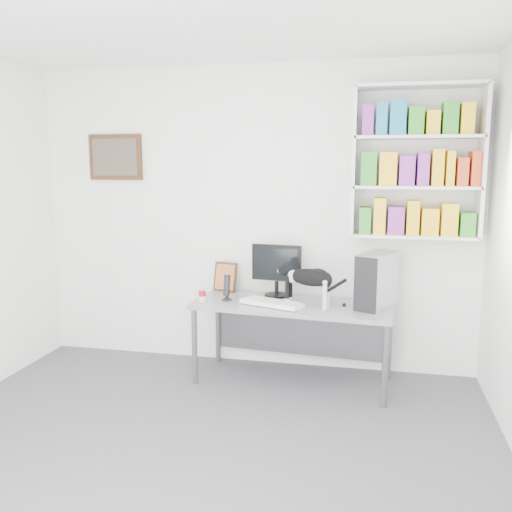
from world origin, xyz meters
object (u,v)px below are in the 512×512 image
bookshelf (417,162)px  soup_can (202,296)px  monitor (277,270)px  pc_tower (377,280)px  desk (293,343)px  speaker (227,287)px  leaning_print (225,276)px  keyboard (272,303)px  cat (309,287)px

bookshelf → soup_can: size_ratio=13.79×
bookshelf → monitor: bearing=-177.1°
monitor → pc_tower: size_ratio=1.05×
desk → speaker: (-0.57, -0.01, 0.46)m
leaning_print → speaker: bearing=-59.3°
keyboard → leaning_print: size_ratio=1.88×
pc_tower → soup_can: (-1.44, -0.12, -0.18)m
pc_tower → cat: (-0.54, -0.11, -0.06)m
monitor → cat: size_ratio=0.87×
leaning_print → monitor: bearing=1.5°
keyboard → cat: cat is taller
desk → cat: size_ratio=3.08×
pc_tower → speaker: (-1.24, -0.03, -0.11)m
monitor → speaker: size_ratio=2.04×
bookshelf → desk: 1.80m
speaker → cat: size_ratio=0.43×
bookshelf → speaker: bearing=-169.5°
keyboard → pc_tower: (0.84, 0.12, 0.20)m
leaning_print → soup_can: size_ratio=3.05×
bookshelf → desk: size_ratio=0.75×
speaker → soup_can: (-0.19, -0.08, -0.07)m
monitor → soup_can: bearing=-146.2°
desk → leaning_print: (-0.67, 0.32, 0.48)m
bookshelf → cat: 1.34m
speaker → leaning_print: size_ratio=0.84×
pc_tower → soup_can: 1.45m
keyboard → leaning_print: 0.67m
pc_tower → speaker: size_ratio=1.95×
cat → pc_tower: bearing=27.7°
desk → monitor: size_ratio=3.53×
leaning_print → desk: bearing=-11.9°
desk → leaning_print: leaning_print is taller
leaning_print → soup_can: leaning_print is taller
bookshelf → leaning_print: bookshelf is taller
monitor → pc_tower: 0.87m
keyboard → cat: (0.30, 0.02, 0.15)m
bookshelf → desk: bearing=-164.2°
desk → speaker: speaker is taller
speaker → cat: cat is taller
bookshelf → monitor: bookshelf is taller
monitor → keyboard: size_ratio=0.91×
speaker → pc_tower: bearing=7.0°
keyboard → speaker: bearing=-172.2°
bookshelf → desk: (-0.96, -0.27, -1.51)m
bookshelf → monitor: 1.47m
desk → soup_can: size_ratio=18.38×
desk → pc_tower: bearing=6.6°
desk → cat: 0.53m
cat → soup_can: bearing=-162.7°
speaker → desk: bearing=6.7°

